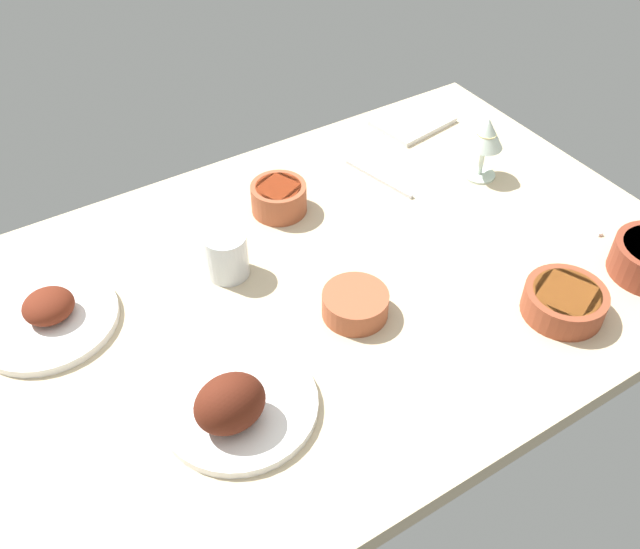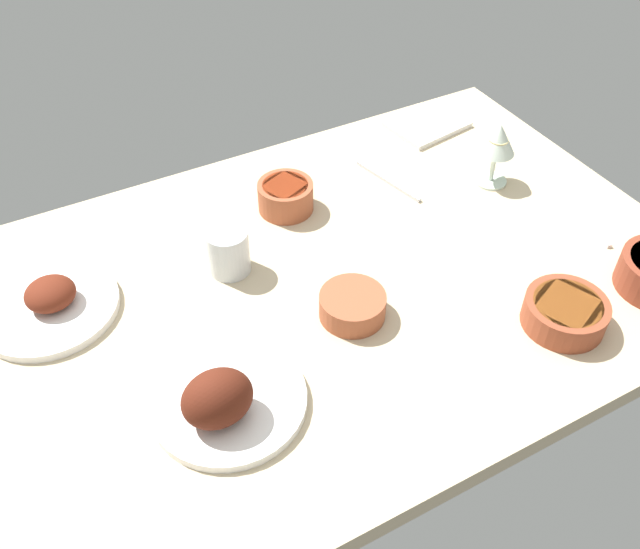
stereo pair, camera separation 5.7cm
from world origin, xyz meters
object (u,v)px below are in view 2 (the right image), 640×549
object	(u,v)px
plate_near_viewer	(223,399)
spoon_loose	(388,181)
water_tumbler	(228,251)
fork_loose	(588,218)
bowl_soup	(565,312)
plate_far_side	(49,303)
bowl_onions	(352,305)
bowl_sauce	(286,196)
folded_napkin	(427,125)
wine_glass	(498,142)

from	to	relation	value
plate_near_viewer	spoon_loose	size ratio (longest dim) A/B	1.31
water_tumbler	fork_loose	distance (cm)	72.78
bowl_soup	spoon_loose	distance (cm)	49.29
plate_near_viewer	spoon_loose	world-z (taller)	plate_near_viewer
plate_far_side	bowl_onions	xyz separation A→B (cm)	(-46.08, 26.27, 0.86)
plate_far_side	bowl_soup	xyz separation A→B (cm)	(-77.01, 45.21, 1.12)
plate_far_side	bowl_soup	distance (cm)	89.31
plate_near_viewer	water_tumbler	bearing A→B (deg)	-114.42
bowl_onions	spoon_loose	bearing A→B (deg)	-131.46
bowl_sauce	water_tumbler	world-z (taller)	water_tumbler
bowl_onions	fork_loose	world-z (taller)	bowl_onions
bowl_onions	folded_napkin	world-z (taller)	bowl_onions
bowl_soup	water_tumbler	bearing A→B (deg)	-41.56
plate_near_viewer	wine_glass	distance (cm)	79.23
bowl_sauce	folded_napkin	distance (cm)	45.55
folded_napkin	spoon_loose	bearing A→B (deg)	35.61
fork_loose	bowl_sauce	bearing A→B (deg)	-104.31
plate_far_side	bowl_sauce	distance (cm)	49.66
plate_near_viewer	folded_napkin	bearing A→B (deg)	-144.53
water_tumbler	bowl_soup	bearing A→B (deg)	138.44
water_tumbler	plate_far_side	bearing A→B (deg)	-9.35
plate_near_viewer	plate_far_side	bearing A→B (deg)	-61.70
wine_glass	fork_loose	distance (cm)	23.80
plate_far_side	bowl_soup	size ratio (longest dim) A/B	1.72
bowl_onions	fork_loose	size ratio (longest dim) A/B	0.64
fork_loose	folded_napkin	bearing A→B (deg)	-151.79
bowl_soup	folded_napkin	bearing A→B (deg)	-104.13
water_tumbler	spoon_loose	distance (cm)	41.92
wine_glass	folded_napkin	xyz separation A→B (cm)	(-0.67, -24.79, -9.33)
plate_far_side	bowl_sauce	size ratio (longest dim) A/B	2.16
bowl_soup	water_tumbler	size ratio (longest dim) A/B	1.58
water_tumbler	wine_glass	bearing A→B (deg)	178.93
wine_glass	spoon_loose	distance (cm)	24.13
bowl_onions	water_tumbler	world-z (taller)	water_tumbler
plate_near_viewer	bowl_sauce	bearing A→B (deg)	-126.92
bowl_onions	spoon_loose	distance (cm)	40.22
bowl_soup	water_tumbler	distance (cm)	60.24
bowl_soup	bowl_sauce	bearing A→B (deg)	-61.60
bowl_sauce	spoon_loose	distance (cm)	23.72
plate_far_side	spoon_loose	world-z (taller)	plate_far_side
plate_far_side	bowl_onions	size ratio (longest dim) A/B	2.10
folded_napkin	spoon_loose	xyz separation A→B (cm)	(20.36, 14.58, -0.20)
plate_near_viewer	folded_napkin	xyz separation A→B (cm)	(-74.40, -53.01, -2.57)
wine_glass	fork_loose	xyz separation A→B (cm)	(-9.20, 19.77, -9.53)
bowl_sauce	spoon_loose	world-z (taller)	bowl_sauce
water_tumbler	plate_near_viewer	bearing A→B (deg)	65.58
plate_near_viewer	folded_napkin	world-z (taller)	plate_near_viewer
water_tumbler	spoon_loose	size ratio (longest dim) A/B	0.48
plate_far_side	bowl_sauce	bearing A→B (deg)	-172.89
fork_loose	spoon_loose	size ratio (longest dim) A/B	0.97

